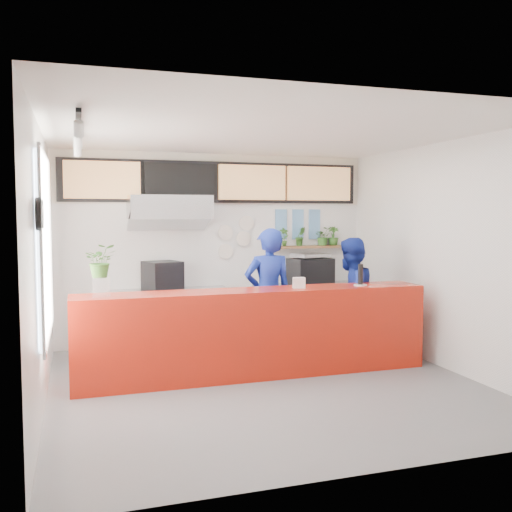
{
  "coord_description": "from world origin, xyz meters",
  "views": [
    {
      "loc": [
        -2.15,
        -6.38,
        2.05
      ],
      "look_at": [
        0.1,
        0.7,
        1.5
      ],
      "focal_mm": 40.0,
      "sensor_mm": 36.0,
      "label": 1
    }
  ],
  "objects": [
    {
      "name": "ceiling",
      "position": [
        0.0,
        0.0,
        3.0
      ],
      "size": [
        5.0,
        5.0,
        0.0
      ],
      "primitive_type": "plane",
      "rotation": [
        3.14,
        0.0,
        0.0
      ],
      "color": "silver"
    },
    {
      "name": "wall_right",
      "position": [
        2.5,
        0.0,
        1.5
      ],
      "size": [
        0.0,
        5.0,
        5.0
      ],
      "primitive_type": "plane",
      "rotation": [
        1.57,
        0.0,
        -1.57
      ],
      "color": "white",
      "rests_on": "ground"
    },
    {
      "name": "pepper_mill",
      "position": [
        1.45,
        0.37,
        1.25
      ],
      "size": [
        0.08,
        0.08,
        0.27
      ],
      "primitive_type": "cylinder",
      "rotation": [
        0.0,
        0.0,
        -0.21
      ],
      "color": "black",
      "rests_on": "white_plate"
    },
    {
      "name": "basil_vase",
      "position": [
        -1.88,
        0.34,
        1.51
      ],
      "size": [
        0.36,
        0.31,
        0.39
      ],
      "primitive_type": "imported",
      "rotation": [
        0.0,
        0.0,
        0.03
      ],
      "color": "#2F6021",
      "rests_on": "glass_vase"
    },
    {
      "name": "floor",
      "position": [
        0.0,
        0.0,
        0.0
      ],
      "size": [
        5.0,
        5.0,
        0.0
      ],
      "primitive_type": "plane",
      "color": "slate",
      "rests_on": "ground"
    },
    {
      "name": "menu_board_far_right",
      "position": [
        1.73,
        2.38,
        2.55
      ],
      "size": [
        1.1,
        0.1,
        0.55
      ],
      "primitive_type": "cube",
      "color": "tan",
      "rests_on": "wall_back"
    },
    {
      "name": "white_plate",
      "position": [
        1.45,
        0.37,
        1.11
      ],
      "size": [
        0.18,
        0.18,
        0.01
      ],
      "primitive_type": "cylinder",
      "rotation": [
        0.0,
        0.0,
        0.05
      ],
      "color": "silver",
      "rests_on": "service_counter"
    },
    {
      "name": "wall_clock_rim",
      "position": [
        -2.46,
        -0.9,
        2.05
      ],
      "size": [
        0.05,
        0.3,
        0.3
      ],
      "primitive_type": "cylinder",
      "rotation": [
        0.0,
        1.57,
        0.0
      ],
      "color": "black",
      "rests_on": "wall_left"
    },
    {
      "name": "track_rail",
      "position": [
        -2.1,
        0.0,
        2.94
      ],
      "size": [
        0.05,
        2.4,
        0.04
      ],
      "primitive_type": "cube",
      "color": "black",
      "rests_on": "ceiling"
    },
    {
      "name": "espresso_machine",
      "position": [
        1.51,
        2.2,
        1.11
      ],
      "size": [
        0.73,
        0.57,
        0.42
      ],
      "primitive_type": "cube",
      "rotation": [
        0.0,
        0.0,
        0.16
      ],
      "color": "black",
      "rests_on": "right_bench"
    },
    {
      "name": "right_bench",
      "position": [
        1.5,
        2.2,
        0.45
      ],
      "size": [
        1.8,
        0.6,
        0.9
      ],
      "primitive_type": "cube",
      "color": "#B2B5BA",
      "rests_on": "ground"
    },
    {
      "name": "wall_left",
      "position": [
        -2.5,
        0.0,
        1.5
      ],
      "size": [
        0.0,
        5.0,
        5.0
      ],
      "primitive_type": "plane",
      "rotation": [
        1.57,
        0.0,
        1.57
      ],
      "color": "white",
      "rests_on": "ground"
    },
    {
      "name": "photo_frame_f",
      "position": [
        1.7,
        2.48,
        1.75
      ],
      "size": [
        0.2,
        0.02,
        0.25
      ],
      "primitive_type": "cube",
      "color": "#598CBF",
      "rests_on": "wall_back"
    },
    {
      "name": "photo_frame_a",
      "position": [
        1.1,
        2.48,
        2.0
      ],
      "size": [
        0.2,
        0.02,
        0.25
      ],
      "primitive_type": "cube",
      "color": "#598CBF",
      "rests_on": "wall_back"
    },
    {
      "name": "dec_plate_b",
      "position": [
        0.45,
        2.47,
        1.65
      ],
      "size": [
        0.24,
        0.03,
        0.24
      ],
      "primitive_type": "cylinder",
      "rotation": [
        1.57,
        0.0,
        0.0
      ],
      "color": "silver",
      "rests_on": "wall_back"
    },
    {
      "name": "herb_c",
      "position": [
        1.83,
        2.4,
        1.67
      ],
      "size": [
        0.3,
        0.26,
        0.31
      ],
      "primitive_type": "imported",
      "rotation": [
        0.0,
        0.0,
        -0.08
      ],
      "color": "#2F6021",
      "rests_on": "herb_shelf"
    },
    {
      "name": "menu_board_far_left",
      "position": [
        -1.75,
        2.38,
        2.55
      ],
      "size": [
        1.1,
        0.1,
        0.55
      ],
      "primitive_type": "cube",
      "color": "tan",
      "rests_on": "wall_back"
    },
    {
      "name": "herb_shelf",
      "position": [
        1.6,
        2.4,
        1.5
      ],
      "size": [
        1.4,
        0.18,
        0.04
      ],
      "primitive_type": "cube",
      "color": "brown",
      "rests_on": "wall_back"
    },
    {
      "name": "service_counter",
      "position": [
        0.0,
        0.4,
        0.55
      ],
      "size": [
        4.5,
        0.6,
        1.1
      ],
      "primitive_type": "cube",
      "color": "#A81A0C",
      "rests_on": "ground"
    },
    {
      "name": "herb_d",
      "position": [
        2.02,
        2.4,
        1.68
      ],
      "size": [
        0.21,
        0.19,
        0.32
      ],
      "primitive_type": "imported",
      "rotation": [
        0.0,
        0.0,
        -0.24
      ],
      "color": "#2F6021",
      "rests_on": "herb_shelf"
    },
    {
      "name": "herb_b",
      "position": [
        1.41,
        2.4,
        1.68
      ],
      "size": [
        0.17,
        0.14,
        0.31
      ],
      "primitive_type": "imported",
      "rotation": [
        0.0,
        0.0,
        0.01
      ],
      "color": "#2F6021",
      "rests_on": "herb_shelf"
    },
    {
      "name": "panini_oven",
      "position": [
        -0.91,
        2.2,
        1.12
      ],
      "size": [
        0.62,
        0.62,
        0.44
      ],
      "primitive_type": "cube",
      "rotation": [
        0.0,
        0.0,
        0.33
      ],
      "color": "black",
      "rests_on": "prep_bench"
    },
    {
      "name": "espresso_tray",
      "position": [
        1.51,
        2.2,
        1.38
      ],
      "size": [
        0.65,
        0.53,
        0.05
      ],
      "primitive_type": "cube",
      "rotation": [
        0.0,
        0.0,
        0.29
      ],
      "color": "#A8ABAF",
      "rests_on": "espresso_machine"
    },
    {
      "name": "staff_center",
      "position": [
        0.37,
        0.98,
        0.93
      ],
      "size": [
        0.68,
        0.45,
        1.86
      ],
      "primitive_type": "imported",
      "rotation": [
        0.0,
        0.0,
        3.13
      ],
      "color": "navy",
      "rests_on": "ground"
    },
    {
      "name": "dec_plate_d",
      "position": [
        0.5,
        2.47,
        1.9
      ],
      "size": [
        0.24,
        0.03,
        0.24
      ],
      "primitive_type": "cylinder",
      "rotation": [
        1.57,
        0.0,
        0.0
      ],
      "color": "silver",
      "rests_on": "wall_back"
    },
    {
      "name": "photo_frame_c",
      "position": [
        1.7,
        2.48,
        2.0
      ],
      "size": [
        0.2,
        0.02,
        0.25
      ],
      "primitive_type": "cube",
      "color": "#598CBF",
      "rests_on": "wall_back"
    },
    {
      "name": "glass_vase",
      "position": [
        -1.88,
        0.34,
        1.22
      ],
      "size": [
        0.2,
        0.2,
        0.24
      ],
      "primitive_type": "cylinder",
      "rotation": [
        0.0,
        0.0,
        -0.01
      ],
      "color": "silver",
      "rests_on": "service_counter"
    },
    {
      "name": "prep_bench",
      "position": [
        -0.8,
        2.2,
        0.45
      ],
      "size": [
        1.8,
        0.6,
        0.9
      ],
      "primitive_type": "cube",
      "color": "#B2B5BA",
      "rests_on": "ground"
    },
    {
      "name": "dec_plate_a",
      "position": [
        0.15,
        2.47,
        1.75
      ],
      "size": [
        0.24,
        0.03,
        0.24
      ],
      "primitive_type": "cylinder",
      "rotation": [
        1.57,
        0.0,
        0.0
      ],
      "color": "silver",
      "rests_on": "wall_back"
    },
    {
      "name": "dec_plate_c",
      "position": [
        0.15,
        2.47,
        1.45
      ],
      "size": [
        0.24,
        0.03,
        0.24
      ],
      "primitive_type": "cylinder",
      "rotation": [
        1.57,
        0.0,
        0.0
      ],
      "color": "silver",
      "rests_on": "wall_back"
    },
    {
      "name": "window_pane",
      "position": [
        -2.47,
        0.3,
        1.7
      ],
      "size": [
        0.04,
        2.2,
        1.9
      ],
      "primitive_type": "cube",
      "color": "silver",
      "rests_on": "wall_left"
    },
    {
      "name": "menu_board_mid_left",
      "position": [
        -0.59,
        2.38,
        2.55
      ],
      "size": [
        1.1,
        0.1,
        0.55
      ],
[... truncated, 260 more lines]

